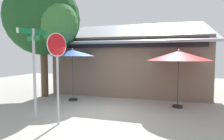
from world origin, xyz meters
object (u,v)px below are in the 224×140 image
street_sign_post (34,64)px  patio_umbrella_royal_blue_left (72,54)px  patio_umbrella_crimson_center (179,56)px  stop_sign (57,62)px  shade_tree (45,19)px

street_sign_post → patio_umbrella_royal_blue_left: (-0.15, 3.01, 0.40)m
street_sign_post → patio_umbrella_crimson_center: bearing=33.0°
stop_sign → shade_tree: (-2.90, 3.52, 2.11)m
stop_sign → patio_umbrella_crimson_center: bearing=40.2°
patio_umbrella_royal_blue_left → shade_tree: bearing=167.6°
patio_umbrella_royal_blue_left → shade_tree: size_ratio=0.42×
street_sign_post → stop_sign: size_ratio=1.06×
stop_sign → shade_tree: bearing=129.5°
patio_umbrella_crimson_center → patio_umbrella_royal_blue_left: bearing=-178.9°
street_sign_post → stop_sign: 0.97m
street_sign_post → shade_tree: 4.50m
stop_sign → shade_tree: shade_tree is taller
patio_umbrella_crimson_center → shade_tree: bearing=177.4°
street_sign_post → patio_umbrella_royal_blue_left: 3.04m
patio_umbrella_royal_blue_left → patio_umbrella_crimson_center: patio_umbrella_royal_blue_left is taller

